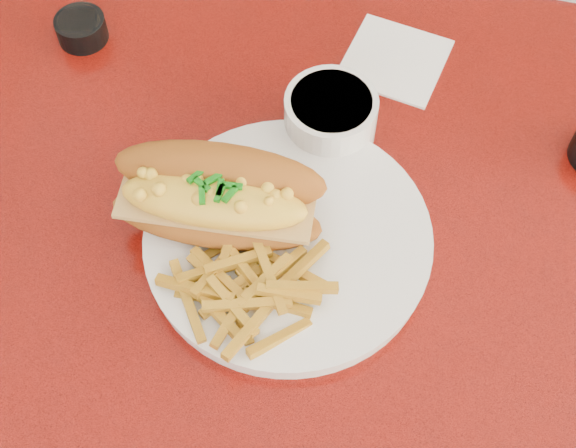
% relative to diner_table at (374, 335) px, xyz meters
% --- Properties ---
extents(diner_table, '(1.23, 0.83, 0.77)m').
position_rel_diner_table_xyz_m(diner_table, '(0.00, 0.00, 0.00)').
color(diner_table, red).
rests_on(diner_table, ground).
extents(booth_bench_far, '(1.20, 0.51, 0.90)m').
position_rel_diner_table_xyz_m(booth_bench_far, '(0.00, 0.81, -0.32)').
color(booth_bench_far, '#A4100A').
rests_on(booth_bench_far, ground).
extents(dinner_plate, '(0.28, 0.28, 0.02)m').
position_rel_diner_table_xyz_m(dinner_plate, '(-0.10, -0.00, 0.17)').
color(dinner_plate, white).
rests_on(dinner_plate, diner_table).
extents(mac_hoagie, '(0.20, 0.11, 0.09)m').
position_rel_diner_table_xyz_m(mac_hoagie, '(-0.16, 0.00, 0.22)').
color(mac_hoagie, '#9D5619').
rests_on(mac_hoagie, dinner_plate).
extents(fries_pile, '(0.13, 0.13, 0.03)m').
position_rel_diner_table_xyz_m(fries_pile, '(-0.11, -0.06, 0.20)').
color(fries_pile, gold).
rests_on(fries_pile, dinner_plate).
extents(fork, '(0.09, 0.12, 0.00)m').
position_rel_diner_table_xyz_m(fork, '(-0.04, -0.01, 0.18)').
color(fork, silver).
rests_on(fork, dinner_plate).
extents(gravy_ramekin, '(0.12, 0.12, 0.05)m').
position_rel_diner_table_xyz_m(gravy_ramekin, '(-0.09, 0.14, 0.19)').
color(gravy_ramekin, white).
rests_on(gravy_ramekin, diner_table).
extents(sauce_cup_left, '(0.06, 0.06, 0.03)m').
position_rel_diner_table_xyz_m(sauce_cup_left, '(-0.38, 0.20, 0.18)').
color(sauce_cup_left, black).
rests_on(sauce_cup_left, diner_table).
extents(paper_napkin, '(0.12, 0.12, 0.00)m').
position_rel_diner_table_xyz_m(paper_napkin, '(-0.04, 0.25, 0.16)').
color(paper_napkin, white).
rests_on(paper_napkin, diner_table).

